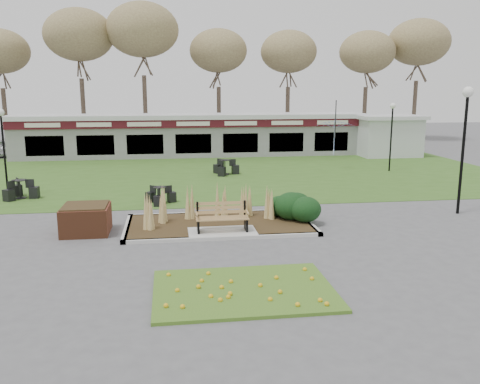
{
  "coord_description": "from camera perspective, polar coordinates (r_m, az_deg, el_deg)",
  "views": [
    {
      "loc": [
        -1.64,
        -15.65,
        4.69
      ],
      "look_at": [
        0.84,
        2.0,
        1.02
      ],
      "focal_mm": 38.0,
      "sensor_mm": 36.0,
      "label": 1
    }
  ],
  "objects": [
    {
      "name": "bistro_set_a",
      "position": [
        23.77,
        -23.44,
        -0.02
      ],
      "size": [
        1.37,
        1.52,
        0.81
      ],
      "color": "black",
      "rests_on": "ground"
    },
    {
      "name": "car_silver",
      "position": [
        38.42,
        -24.33,
        4.56
      ],
      "size": [
        3.99,
        1.98,
        1.31
      ],
      "primitive_type": "imported",
      "rotation": [
        0.0,
        0.0,
        1.69
      ],
      "color": "#B9BABF",
      "rests_on": "ground"
    },
    {
      "name": "ground",
      "position": [
        16.42,
        -1.95,
        -4.98
      ],
      "size": [
        100.0,
        100.0,
        0.0
      ],
      "primitive_type": "plane",
      "color": "#515154",
      "rests_on": "ground"
    },
    {
      "name": "flower_bed",
      "position": [
        12.09,
        0.41,
        -10.84
      ],
      "size": [
        4.2,
        3.0,
        0.16
      ],
      "color": "#345F1B",
      "rests_on": "ground"
    },
    {
      "name": "brick_planter",
      "position": [
        17.4,
        -16.9,
        -2.91
      ],
      "size": [
        1.5,
        1.5,
        0.95
      ],
      "color": "brown",
      "rests_on": "ground"
    },
    {
      "name": "service_hut",
      "position": [
        37.04,
        16.25,
        6.15
      ],
      "size": [
        4.4,
        3.4,
        2.83
      ],
      "color": "silver",
      "rests_on": "ground"
    },
    {
      "name": "lamp_post_far_right",
      "position": [
        30.05,
        16.7,
        7.57
      ],
      "size": [
        0.32,
        0.32,
        3.86
      ],
      "color": "black",
      "rests_on": "ground"
    },
    {
      "name": "lawn",
      "position": [
        28.09,
        -4.55,
        2.0
      ],
      "size": [
        34.0,
        16.0,
        0.02
      ],
      "primitive_type": "cube",
      "color": "#355B1C",
      "rests_on": "ground"
    },
    {
      "name": "lamp_post_near_right",
      "position": [
        20.53,
        23.99,
        7.18
      ],
      "size": [
        0.39,
        0.39,
        4.74
      ],
      "color": "black",
      "rests_on": "ground"
    },
    {
      "name": "bistro_set_b",
      "position": [
        27.88,
        -1.7,
        2.54
      ],
      "size": [
        1.4,
        1.51,
        0.81
      ],
      "color": "black",
      "rests_on": "ground"
    },
    {
      "name": "park_bench",
      "position": [
        16.5,
        -2.05,
        -2.78
      ],
      "size": [
        1.7,
        0.66,
        0.93
      ],
      "color": "#997645",
      "rests_on": "ground"
    },
    {
      "name": "bistro_set_c",
      "position": [
        21.13,
        -8.96,
        -0.65
      ],
      "size": [
        1.29,
        1.22,
        0.69
      ],
      "color": "black",
      "rests_on": "ground"
    },
    {
      "name": "tree_backdrop",
      "position": [
        43.84,
        -6.08,
        16.37
      ],
      "size": [
        47.24,
        5.24,
        10.36
      ],
      "color": "#47382B",
      "rests_on": "ground"
    },
    {
      "name": "planting_bed",
      "position": [
        17.78,
        1.67,
        -2.45
      ],
      "size": [
        6.75,
        3.4,
        1.27
      ],
      "color": "#322514",
      "rests_on": "ground"
    },
    {
      "name": "lamp_post_far_left",
      "position": [
        24.22,
        -25.13,
        6.02
      ],
      "size": [
        0.32,
        0.32,
        3.82
      ],
      "color": "black",
      "rests_on": "ground"
    },
    {
      "name": "food_pavilion",
      "position": [
        35.8,
        -5.38,
        6.42
      ],
      "size": [
        24.6,
        3.4,
        2.9
      ],
      "color": "gray",
      "rests_on": "ground"
    },
    {
      "name": "patio_umbrella",
      "position": [
        30.37,
        10.6,
        6.03
      ],
      "size": [
        2.88,
        2.91,
        2.88
      ],
      "color": "black",
      "rests_on": "ground"
    }
  ]
}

